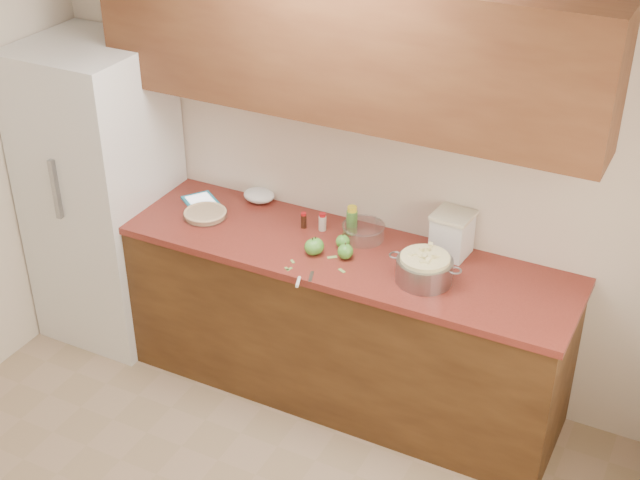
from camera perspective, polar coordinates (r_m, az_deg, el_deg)
The scene contains 23 objects.
room_shell at distance 3.40m, azimuth -10.79°, elevation -6.39°, with size 3.60×3.60×3.60m.
counter_run at distance 4.89m, azimuth 0.43°, elevation -5.00°, with size 2.64×0.68×0.92m.
upper_cabinets at distance 4.33m, azimuth 1.44°, elevation 12.31°, with size 2.60×0.34×0.70m, color brown.
fridge at distance 5.34m, azimuth -13.69°, elevation 2.88°, with size 0.70×0.70×1.80m, color white.
pie at distance 4.94m, azimuth -7.35°, elevation 1.66°, with size 0.25×0.25×0.04m.
colander at distance 4.36m, azimuth 6.70°, elevation -1.86°, with size 0.37×0.28×0.14m.
flour_canister at distance 4.57m, azimuth 8.45°, elevation 0.41°, with size 0.21×0.21×0.24m.
tablet at distance 5.09m, azimuth -7.59°, elevation 2.41°, with size 0.28×0.26×0.02m.
paring_knife at distance 4.35m, azimuth -1.28°, elevation -2.64°, with size 0.07×0.17×0.02m.
lemon_bottle at distance 4.72m, azimuth 2.06°, elevation 1.26°, with size 0.06×0.06×0.16m.
cinnamon_shaker at distance 4.76m, azimuth 0.16°, elevation 1.15°, with size 0.04×0.04×0.10m.
vanilla_bottle at distance 4.79m, azimuth -1.05°, elevation 1.26°, with size 0.03×0.03×0.09m.
mixing_bowl at distance 4.69m, azimuth 2.79°, elevation 0.58°, with size 0.23×0.23×0.09m.
paper_towel at distance 5.07m, azimuth -3.93°, elevation 2.87°, with size 0.18×0.15×0.08m, color white.
apple_left at distance 4.55m, azimuth -0.30°, elevation -0.39°, with size 0.09×0.09×0.10m.
apple_center at distance 4.61m, azimuth 1.47°, elevation -0.10°, with size 0.07×0.07×0.09m.
apple_front at distance 4.55m, azimuth -0.47°, elevation -0.45°, with size 0.09×0.09×0.10m.
apple_extra at distance 4.52m, azimuth 1.63°, elevation -0.74°, with size 0.08×0.08×0.09m.
peel_a at distance 4.44m, azimuth 1.40°, elevation -1.98°, with size 0.04×0.02×0.00m, color #93BB5B.
peel_b at distance 4.55m, azimuth 0.78°, elevation -1.11°, with size 0.05×0.02×0.00m, color #93BB5B.
peel_c at distance 4.51m, azimuth -1.77°, elevation -1.38°, with size 0.03×0.01×0.00m, color #93BB5B.
peel_d at distance 4.45m, azimuth -2.12°, elevation -1.86°, with size 0.04×0.01×0.00m, color #93BB5B.
peel_e at distance 4.45m, azimuth -1.98°, elevation -1.86°, with size 0.03×0.01×0.00m, color #93BB5B.
Camera 1 is at (1.77, -2.08, 3.32)m, focal length 50.00 mm.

